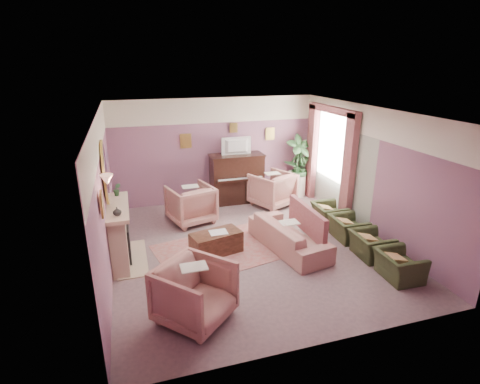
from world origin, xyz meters
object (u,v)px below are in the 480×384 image
object	(u,v)px
olive_chair_b	(371,241)
floral_armchair_left	(191,202)
piano	(237,179)
floral_armchair_right	(272,188)
olive_chair_a	(399,261)
floral_armchair_front	(195,290)
olive_chair_c	(348,225)
sofa	(289,230)
television	(237,145)
olive_chair_d	(329,211)
side_table	(296,184)
coffee_table	(216,243)

from	to	relation	value
olive_chair_b	floral_armchair_left	bearing A→B (deg)	138.44
piano	floral_armchair_right	world-z (taller)	piano
floral_armchair_left	olive_chair_a	bearing A→B (deg)	-49.02
floral_armchair_front	olive_chair_c	world-z (taller)	floral_armchair_front
piano	sofa	size ratio (longest dim) A/B	0.69
television	olive_chair_d	size ratio (longest dim) A/B	1.04
television	olive_chair_b	xyz separation A→B (m)	(1.65, -3.71, -1.27)
floral_armchair_right	side_table	xyz separation A→B (m)	(0.97, 0.54, -0.16)
coffee_table	olive_chair_d	bearing A→B (deg)	11.75
floral_armchair_right	olive_chair_d	xyz separation A→B (m)	(0.84, -1.54, -0.17)
floral_armchair_right	olive_chair_b	size ratio (longest dim) A/B	1.31
sofa	olive_chair_d	bearing A→B (deg)	30.68
floral_armchair_right	coffee_table	bearing A→B (deg)	-133.76
sofa	olive_chair_a	world-z (taller)	sofa
sofa	olive_chair_b	world-z (taller)	sofa
olive_chair_a	floral_armchair_right	bearing A→B (deg)	101.82
olive_chair_b	olive_chair_d	xyz separation A→B (m)	(0.00, 1.64, 0.00)
television	floral_armchair_left	xyz separation A→B (m)	(-1.45, -0.97, -1.09)
sofa	olive_chair_a	xyz separation A→B (m)	(1.41, -1.62, -0.08)
floral_armchair_right	sofa	bearing A→B (deg)	-103.58
coffee_table	floral_armchair_left	world-z (taller)	floral_armchair_left
sofa	olive_chair_c	world-z (taller)	sofa
television	coffee_table	world-z (taller)	television
olive_chair_a	side_table	size ratio (longest dim) A/B	1.10
television	floral_armchair_front	size ratio (longest dim) A/B	0.79
piano	olive_chair_a	bearing A→B (deg)	-70.20
piano	side_table	world-z (taller)	piano
olive_chair_c	side_table	world-z (taller)	side_table
floral_armchair_left	floral_armchair_front	xyz separation A→B (m)	(-0.58, -3.63, 0.00)
piano	sofa	world-z (taller)	piano
floral_armchair_front	olive_chair_d	bearing A→B (deg)	34.50
olive_chair_d	side_table	bearing A→B (deg)	86.41
floral_armchair_right	side_table	size ratio (longest dim) A/B	1.44
television	sofa	world-z (taller)	television
piano	olive_chair_d	bearing A→B (deg)	-52.13
coffee_table	floral_armchair_front	size ratio (longest dim) A/B	0.99
olive_chair_c	coffee_table	bearing A→B (deg)	175.70
sofa	olive_chair_d	xyz separation A→B (m)	(1.41, 0.84, -0.08)
floral_armchair_left	floral_armchair_right	bearing A→B (deg)	11.03
olive_chair_a	olive_chair_b	bearing A→B (deg)	90.00
coffee_table	television	bearing A→B (deg)	65.04
coffee_table	olive_chair_a	size ratio (longest dim) A/B	1.30
olive_chair_d	television	bearing A→B (deg)	128.53
olive_chair_c	olive_chair_d	size ratio (longest dim) A/B	1.00
floral_armchair_front	side_table	size ratio (longest dim) A/B	1.44
television	olive_chair_c	xyz separation A→B (m)	(1.65, -2.89, -1.27)
floral_armchair_left	floral_armchair_right	size ratio (longest dim) A/B	1.00
olive_chair_d	olive_chair_a	bearing A→B (deg)	-90.00
piano	coffee_table	bearing A→B (deg)	-114.56
floral_armchair_right	olive_chair_a	distance (m)	4.10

